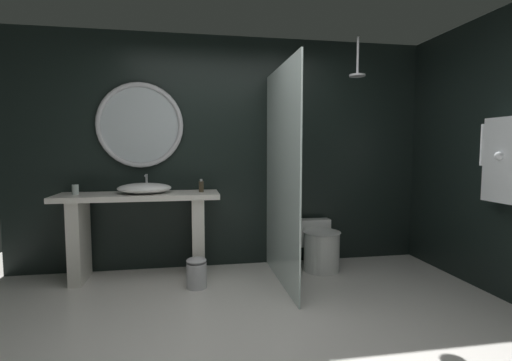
% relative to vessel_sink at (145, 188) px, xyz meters
% --- Properties ---
extents(ground_plane, '(5.76, 5.76, 0.00)m').
position_rel_vessel_sink_xyz_m(ground_plane, '(0.91, -1.58, -0.94)').
color(ground_plane, silver).
extents(back_wall_panel, '(4.80, 0.10, 2.60)m').
position_rel_vessel_sink_xyz_m(back_wall_panel, '(0.91, 0.32, 0.36)').
color(back_wall_panel, black).
rests_on(back_wall_panel, ground_plane).
extents(side_wall_right, '(0.10, 2.47, 2.60)m').
position_rel_vessel_sink_xyz_m(side_wall_right, '(3.26, -0.82, 0.36)').
color(side_wall_right, black).
rests_on(side_wall_right, ground_plane).
extents(vanity_counter, '(1.63, 0.51, 0.89)m').
position_rel_vessel_sink_xyz_m(vanity_counter, '(-0.06, -0.01, -0.38)').
color(vanity_counter, silver).
rests_on(vanity_counter, ground_plane).
extents(vessel_sink, '(0.55, 0.45, 0.19)m').
position_rel_vessel_sink_xyz_m(vessel_sink, '(0.00, 0.00, 0.00)').
color(vessel_sink, white).
rests_on(vessel_sink, vanity_counter).
extents(tumbler_cup, '(0.07, 0.07, 0.10)m').
position_rel_vessel_sink_xyz_m(tumbler_cup, '(-0.68, 0.03, -0.00)').
color(tumbler_cup, silver).
rests_on(tumbler_cup, vanity_counter).
extents(soap_dispenser, '(0.05, 0.05, 0.14)m').
position_rel_vessel_sink_xyz_m(soap_dispenser, '(0.58, 0.00, 0.01)').
color(soap_dispenser, '#3D3323').
rests_on(soap_dispenser, vanity_counter).
extents(round_wall_mirror, '(0.92, 0.05, 0.92)m').
position_rel_vessel_sink_xyz_m(round_wall_mirror, '(-0.06, 0.23, 0.66)').
color(round_wall_mirror, '#B7B7BC').
extents(shower_glass_panel, '(0.02, 1.33, 2.16)m').
position_rel_vessel_sink_xyz_m(shower_glass_panel, '(1.36, -0.40, 0.14)').
color(shower_glass_panel, silver).
rests_on(shower_glass_panel, ground_plane).
extents(rain_shower_head, '(0.16, 0.16, 0.40)m').
position_rel_vessel_sink_xyz_m(rain_shower_head, '(2.19, -0.27, 1.22)').
color(rain_shower_head, '#B7B7BC').
extents(hanging_bathrobe, '(0.20, 0.54, 0.80)m').
position_rel_vessel_sink_xyz_m(hanging_bathrobe, '(3.12, -1.23, 0.34)').
color(hanging_bathrobe, '#B7B7BC').
extents(toilet, '(0.41, 0.57, 0.53)m').
position_rel_vessel_sink_xyz_m(toilet, '(1.89, -0.08, -0.69)').
color(toilet, white).
rests_on(toilet, ground_plane).
extents(waste_bin, '(0.20, 0.20, 0.30)m').
position_rel_vessel_sink_xyz_m(waste_bin, '(0.51, -0.41, -0.79)').
color(waste_bin, '#B7B7BC').
rests_on(waste_bin, ground_plane).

